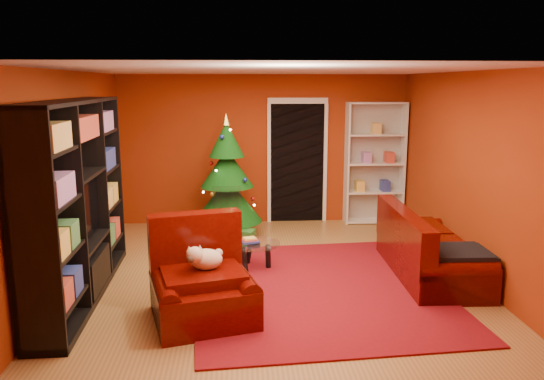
{
  "coord_description": "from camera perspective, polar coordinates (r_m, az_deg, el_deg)",
  "views": [
    {
      "loc": [
        -0.45,
        -6.5,
        2.44
      ],
      "look_at": [
        0.0,
        0.4,
        1.05
      ],
      "focal_mm": 35.0,
      "sensor_mm": 36.0,
      "label": 1
    }
  ],
  "objects": [
    {
      "name": "rug",
      "position": [
        6.56,
        4.88,
        -10.43
      ],
      "size": [
        3.17,
        3.63,
        0.02
      ],
      "primitive_type": "cube",
      "rotation": [
        0.0,
        0.0,
        0.07
      ],
      "color": "maroon",
      "rests_on": "floor"
    },
    {
      "name": "coffee_table",
      "position": [
        7.14,
        -1.97,
        -7.05
      ],
      "size": [
        0.89,
        0.89,
        0.44
      ],
      "primitive_type": null,
      "rotation": [
        0.0,
        0.0,
        0.31
      ],
      "color": "gray",
      "rests_on": "rug"
    },
    {
      "name": "gift_box_green",
      "position": [
        8.19,
        -2.75,
        -5.12
      ],
      "size": [
        0.3,
        0.3,
        0.24
      ],
      "primitive_type": "cube",
      "rotation": [
        0.0,
        0.0,
        -0.35
      ],
      "color": "#21601F",
      "rests_on": "floor"
    },
    {
      "name": "media_unit",
      "position": [
        6.41,
        -20.19,
        -1.12
      ],
      "size": [
        0.53,
        2.97,
        2.27
      ],
      "primitive_type": null,
      "rotation": [
        0.0,
        0.0,
        0.02
      ],
      "color": "black",
      "rests_on": "floor"
    },
    {
      "name": "armchair",
      "position": [
        5.63,
        -7.43,
        -9.64
      ],
      "size": [
        1.35,
        1.35,
        0.86
      ],
      "primitive_type": null,
      "rotation": [
        0.0,
        0.0,
        0.26
      ],
      "color": "#3B0401",
      "rests_on": "rug"
    },
    {
      "name": "acrylic_chair",
      "position": [
        7.84,
        -4.83,
        -3.56
      ],
      "size": [
        0.44,
        0.48,
        0.85
      ],
      "primitive_type": null,
      "rotation": [
        0.0,
        0.0,
        0.02
      ],
      "color": "#66605B",
      "rests_on": "rug"
    },
    {
      "name": "ceiling",
      "position": [
        6.52,
        0.24,
        12.99
      ],
      "size": [
        5.0,
        5.5,
        0.05
      ],
      "primitive_type": "cube",
      "color": "silver",
      "rests_on": "wall_back"
    },
    {
      "name": "gift_box_red",
      "position": [
        9.38,
        -4.49,
        -2.99
      ],
      "size": [
        0.24,
        0.24,
        0.23
      ],
      "primitive_type": "cube",
      "rotation": [
        0.0,
        0.0,
        0.03
      ],
      "color": "#9F2235",
      "rests_on": "floor"
    },
    {
      "name": "christmas_tree",
      "position": [
        8.52,
        -4.85,
        1.38
      ],
      "size": [
        1.38,
        1.38,
        1.99
      ],
      "primitive_type": null,
      "rotation": [
        0.0,
        0.0,
        0.27
      ],
      "color": "#0A3A0C",
      "rests_on": "floor"
    },
    {
      "name": "floor",
      "position": [
        6.97,
        0.22,
        -9.36
      ],
      "size": [
        5.0,
        5.5,
        0.05
      ],
      "primitive_type": "cube",
      "color": "olive",
      "rests_on": "ground"
    },
    {
      "name": "wall_right",
      "position": [
        7.24,
        20.6,
        1.57
      ],
      "size": [
        0.05,
        5.5,
        2.6
      ],
      "primitive_type": "cube",
      "color": "#912C0D",
      "rests_on": "ground"
    },
    {
      "name": "sofa",
      "position": [
        7.14,
        16.76,
        -5.41
      ],
      "size": [
        0.98,
        2.07,
        0.88
      ],
      "primitive_type": null,
      "rotation": [
        0.0,
        0.0,
        1.54
      ],
      "color": "#3B0401",
      "rests_on": "rug"
    },
    {
      "name": "white_bookshelf",
      "position": [
        9.48,
        10.98,
        2.82
      ],
      "size": [
        1.01,
        0.37,
        2.19
      ],
      "primitive_type": null,
      "rotation": [
        0.0,
        0.0,
        -0.0
      ],
      "color": "white",
      "rests_on": "floor"
    },
    {
      "name": "wall_left",
      "position": [
        6.92,
        -21.14,
        1.11
      ],
      "size": [
        0.05,
        5.5,
        2.6
      ],
      "primitive_type": "cube",
      "color": "#912C0D",
      "rests_on": "ground"
    },
    {
      "name": "doorway",
      "position": [
        9.39,
        2.73,
        2.85
      ],
      "size": [
        1.06,
        0.6,
        2.16
      ],
      "primitive_type": null,
      "color": "black",
      "rests_on": "floor"
    },
    {
      "name": "wall_back",
      "position": [
        9.35,
        -0.95,
        4.38
      ],
      "size": [
        5.0,
        0.05,
        2.6
      ],
      "primitive_type": "cube",
      "color": "#912C0D",
      "rests_on": "ground"
    },
    {
      "name": "dog",
      "position": [
        5.61,
        -7.08,
        -7.41
      ],
      "size": [
        0.46,
        0.39,
        0.28
      ],
      "primitive_type": null,
      "rotation": [
        0.0,
        0.0,
        0.26
      ],
      "color": "beige",
      "rests_on": "armchair"
    }
  ]
}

